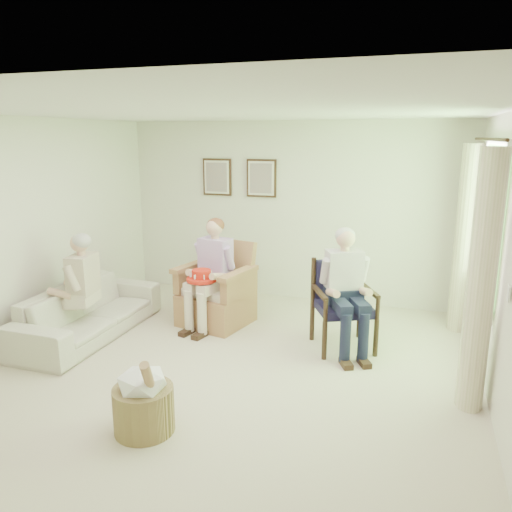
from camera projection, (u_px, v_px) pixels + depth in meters
name	position (u px, v px, depth m)	size (l,w,h in m)	color
floor	(222.00, 377.00, 5.06)	(5.50, 5.50, 0.00)	beige
back_wall	(291.00, 212.00, 7.29)	(5.00, 0.04, 2.60)	silver
left_wall	(10.00, 236.00, 5.51)	(0.04, 5.50, 2.60)	silver
right_wall	(509.00, 275.00, 3.99)	(0.04, 5.50, 2.60)	silver
ceiling	(217.00, 111.00, 4.45)	(5.00, 5.50, 0.02)	white
window	(490.00, 217.00, 5.04)	(0.13, 2.50, 1.63)	#2D6B23
curtain_left	(481.00, 283.00, 4.28)	(0.34, 0.34, 2.30)	beige
curtain_right	(465.00, 240.00, 6.09)	(0.34, 0.34, 2.30)	beige
framed_print_left	(217.00, 177.00, 7.49)	(0.45, 0.05, 0.55)	#382114
framed_print_right	(261.00, 178.00, 7.28)	(0.45, 0.05, 0.55)	#382114
wicker_armchair	(217.00, 298.00, 6.48)	(0.83, 0.82, 1.06)	tan
wood_armchair	(345.00, 301.00, 5.72)	(0.64, 0.60, 0.98)	black
sofa	(89.00, 312.00, 6.06)	(0.81, 2.07, 0.61)	beige
person_wicker	(212.00, 266.00, 6.24)	(0.40, 0.63, 1.36)	beige
person_dark	(344.00, 282.00, 5.51)	(0.40, 0.63, 1.37)	#181C34
person_sofa	(78.00, 282.00, 5.82)	(0.42, 0.63, 1.27)	beige
red_hat	(202.00, 277.00, 6.10)	(0.37, 0.37, 0.14)	red
hatbox	(143.00, 399.00, 4.07)	(0.54, 0.54, 0.73)	tan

